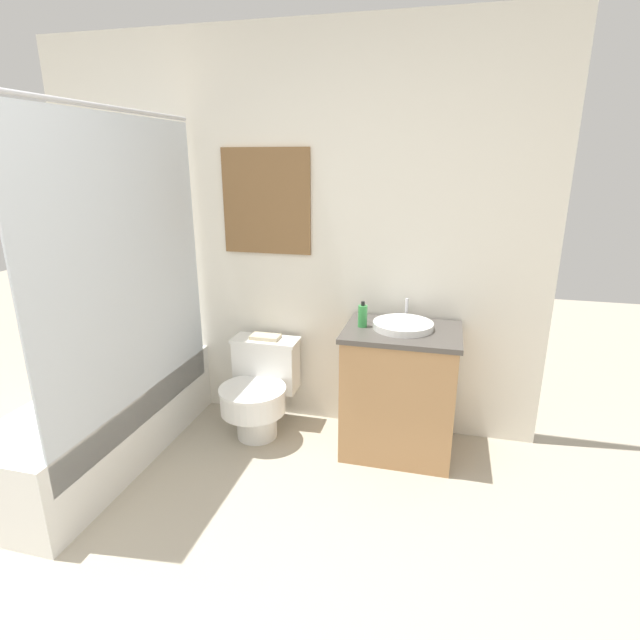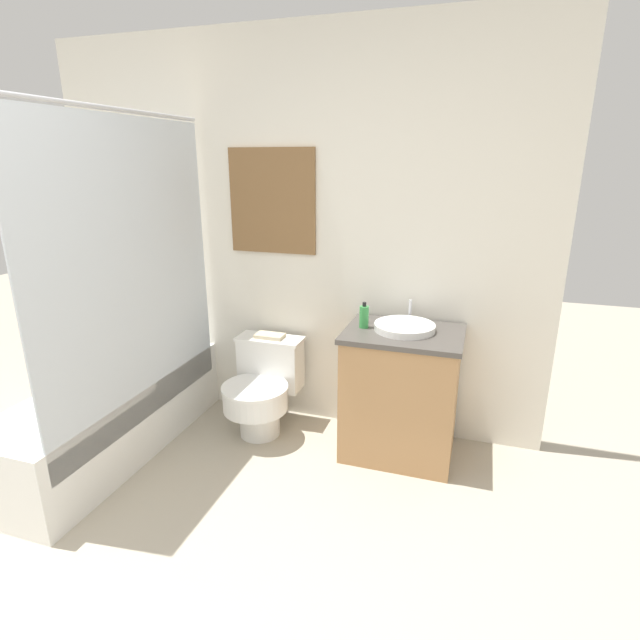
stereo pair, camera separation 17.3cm
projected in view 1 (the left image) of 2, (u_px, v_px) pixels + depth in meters
wall_back at (284, 237)px, 3.22m from camera, size 3.30×0.07×2.50m
shower_area at (108, 414)px, 2.96m from camera, size 0.56×1.59×1.98m
toilet at (259, 389)px, 3.25m from camera, size 0.44×0.57×0.61m
vanity at (399, 391)px, 3.02m from camera, size 0.68×0.52×0.79m
sink at (403, 325)px, 2.91m from camera, size 0.35×0.39×0.13m
soap_bottle at (363, 316)px, 2.93m from camera, size 0.05×0.05×0.15m
book_on_tank at (265, 337)px, 3.28m from camera, size 0.19×0.11×0.02m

